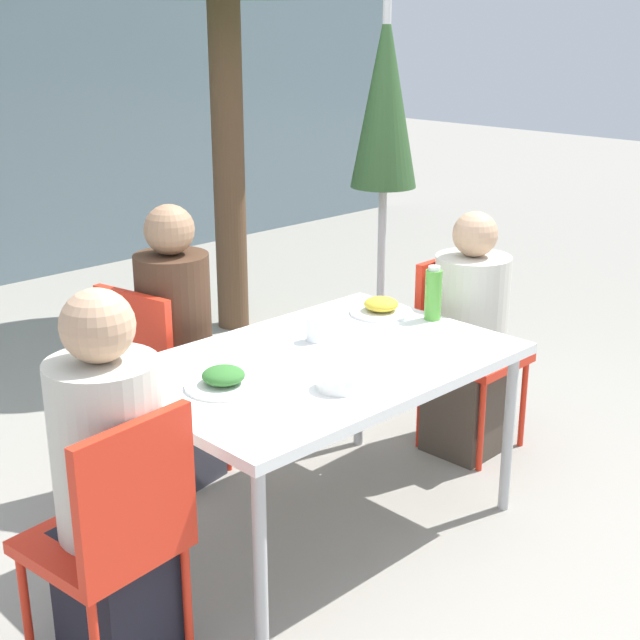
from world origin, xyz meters
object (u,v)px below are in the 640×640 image
bottle (433,294)px  salad_bowl (339,381)px  person_far (176,353)px  person_right (469,343)px  drinking_cup (315,329)px  closed_umbrella (385,115)px  chair_left (117,528)px  chair_far (155,369)px  person_left (112,496)px  chair_right (461,337)px

bottle → salad_bowl: (-0.80, -0.25, -0.08)m
bottle → person_far: bearing=137.7°
person_far → salad_bowl: person_far is taller
person_right → drinking_cup: bearing=-9.9°
closed_umbrella → chair_left: bearing=-154.8°
chair_left → drinking_cup: bearing=10.5°
person_right → chair_far: size_ratio=1.27×
drinking_cup → closed_umbrella: bearing=31.8°
person_far → drinking_cup: person_far is taller
chair_far → bottle: bottle is taller
person_left → person_far: (0.82, 0.83, 0.00)m
chair_right → person_left: bearing=4.7°
person_left → salad_bowl: 0.84m
chair_left → salad_bowl: size_ratio=5.66×
drinking_cup → salad_bowl: bearing=-124.3°
chair_right → person_far: 1.30m
person_left → closed_umbrella: 2.68m
person_left → chair_right: size_ratio=1.37×
bottle → drinking_cup: bottle is taller
closed_umbrella → drinking_cup: bearing=-148.2°
chair_right → bottle: (-0.36, -0.11, 0.31)m
person_right → drinking_cup: size_ratio=12.04×
person_left → closed_umbrella: bearing=17.4°
chair_left → person_far: person_far is taller
chair_left → chair_right: size_ratio=1.00×
chair_left → person_right: size_ratio=0.79×
person_left → chair_far: bearing=43.1°
bottle → salad_bowl: bearing=-162.9°
drinking_cup → salad_bowl: size_ratio=0.60×
person_far → closed_umbrella: closed_umbrella is taller
person_right → salad_bowl: person_right is taller
chair_right → person_right: person_right is taller
chair_far → chair_left: bearing=-50.2°
person_left → drinking_cup: 1.13m
drinking_cup → chair_left: bearing=-163.0°
chair_right → drinking_cup: (-0.89, 0.04, 0.24)m
person_left → chair_far: (0.74, 0.87, -0.05)m
person_far → person_left: bearing=-55.6°
chair_far → salad_bowl: bearing=-6.5°
person_left → salad_bowl: person_left is taller
chair_left → person_right: 1.98m
chair_left → salad_bowl: chair_left is taller
chair_right → drinking_cup: size_ratio=9.45×
person_left → bottle: 1.64m
salad_bowl → closed_umbrella: bearing=37.7°
person_far → closed_umbrella: 1.73m
closed_umbrella → drinking_cup: 1.60m
person_left → person_right: size_ratio=1.08×
closed_umbrella → drinking_cup: closed_umbrella is taller
person_far → salad_bowl: 0.98m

